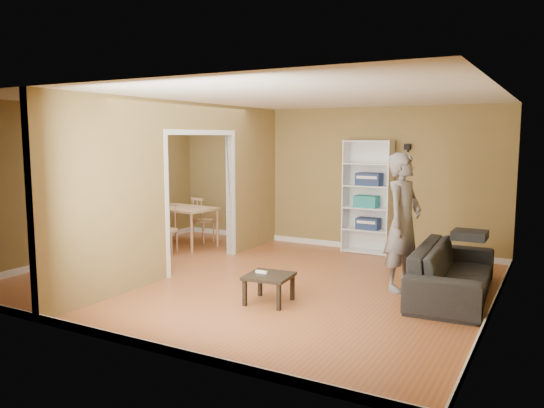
{
  "coord_description": "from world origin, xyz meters",
  "views": [
    {
      "loc": [
        3.89,
        -6.49,
        2.07
      ],
      "look_at": [
        0.2,
        0.2,
        1.1
      ],
      "focal_mm": 35.0,
      "sensor_mm": 36.0,
      "label": 1
    }
  ],
  "objects_px": {
    "chair_far": "(203,219)",
    "dining_table": "(183,211)",
    "bookshelf": "(369,197)",
    "chair_near": "(167,229)",
    "sofa": "(453,263)",
    "coffee_table": "(269,279)",
    "person": "(403,210)",
    "chair_left": "(155,217)"
  },
  "relations": [
    {
      "from": "chair_far",
      "to": "dining_table",
      "type": "bearing_deg",
      "value": 90.98
    },
    {
      "from": "chair_far",
      "to": "bookshelf",
      "type": "bearing_deg",
      "value": -161.19
    },
    {
      "from": "dining_table",
      "to": "chair_near",
      "type": "height_order",
      "value": "chair_near"
    },
    {
      "from": "sofa",
      "to": "coffee_table",
      "type": "bearing_deg",
      "value": 123.04
    },
    {
      "from": "sofa",
      "to": "dining_table",
      "type": "distance_m",
      "value": 5.14
    },
    {
      "from": "bookshelf",
      "to": "coffee_table",
      "type": "bearing_deg",
      "value": -91.75
    },
    {
      "from": "person",
      "to": "chair_near",
      "type": "bearing_deg",
      "value": 98.14
    },
    {
      "from": "chair_left",
      "to": "coffee_table",
      "type": "bearing_deg",
      "value": 39.86
    },
    {
      "from": "person",
      "to": "chair_near",
      "type": "relative_size",
      "value": 2.46
    },
    {
      "from": "coffee_table",
      "to": "chair_far",
      "type": "relative_size",
      "value": 0.61
    },
    {
      "from": "dining_table",
      "to": "chair_near",
      "type": "xyz_separation_m",
      "value": [
        0.12,
        -0.62,
        -0.23
      ]
    },
    {
      "from": "person",
      "to": "coffee_table",
      "type": "relative_size",
      "value": 4.01
    },
    {
      "from": "dining_table",
      "to": "sofa",
      "type": "bearing_deg",
      "value": -9.06
    },
    {
      "from": "sofa",
      "to": "bookshelf",
      "type": "distance_m",
      "value": 2.81
    },
    {
      "from": "chair_left",
      "to": "chair_near",
      "type": "bearing_deg",
      "value": 32.11
    },
    {
      "from": "chair_near",
      "to": "chair_far",
      "type": "relative_size",
      "value": 0.99
    },
    {
      "from": "bookshelf",
      "to": "chair_far",
      "type": "relative_size",
      "value": 2.25
    },
    {
      "from": "person",
      "to": "dining_table",
      "type": "bearing_deg",
      "value": 90.25
    },
    {
      "from": "bookshelf",
      "to": "chair_far",
      "type": "bearing_deg",
      "value": -168.03
    },
    {
      "from": "sofa",
      "to": "coffee_table",
      "type": "distance_m",
      "value": 2.43
    },
    {
      "from": "dining_table",
      "to": "chair_far",
      "type": "height_order",
      "value": "chair_far"
    },
    {
      "from": "bookshelf",
      "to": "dining_table",
      "type": "xyz_separation_m",
      "value": [
        -3.23,
        -1.23,
        -0.33
      ]
    },
    {
      "from": "chair_left",
      "to": "bookshelf",
      "type": "bearing_deg",
      "value": 87.14
    },
    {
      "from": "bookshelf",
      "to": "chair_near",
      "type": "xyz_separation_m",
      "value": [
        -3.11,
        -1.85,
        -0.56
      ]
    },
    {
      "from": "chair_left",
      "to": "chair_near",
      "type": "distance_m",
      "value": 1.1
    },
    {
      "from": "chair_left",
      "to": "sofa",
      "type": "bearing_deg",
      "value": 62.21
    },
    {
      "from": "chair_near",
      "to": "coffee_table",
      "type": "bearing_deg",
      "value": -47.88
    },
    {
      "from": "sofa",
      "to": "bookshelf",
      "type": "xyz_separation_m",
      "value": [
        -1.85,
        2.04,
        0.57
      ]
    },
    {
      "from": "coffee_table",
      "to": "chair_near",
      "type": "xyz_separation_m",
      "value": [
        -3.0,
        1.62,
        0.13
      ]
    },
    {
      "from": "person",
      "to": "bookshelf",
      "type": "distance_m",
      "value": 2.39
    },
    {
      "from": "chair_left",
      "to": "chair_far",
      "type": "distance_m",
      "value": 0.94
    },
    {
      "from": "coffee_table",
      "to": "chair_near",
      "type": "height_order",
      "value": "chair_near"
    },
    {
      "from": "person",
      "to": "bookshelf",
      "type": "height_order",
      "value": "person"
    },
    {
      "from": "coffee_table",
      "to": "dining_table",
      "type": "relative_size",
      "value": 0.45
    },
    {
      "from": "dining_table",
      "to": "chair_left",
      "type": "distance_m",
      "value": 0.76
    },
    {
      "from": "sofa",
      "to": "chair_far",
      "type": "distance_m",
      "value": 5.2
    },
    {
      "from": "dining_table",
      "to": "chair_near",
      "type": "relative_size",
      "value": 1.35
    },
    {
      "from": "coffee_table",
      "to": "chair_far",
      "type": "distance_m",
      "value": 4.15
    },
    {
      "from": "coffee_table",
      "to": "chair_near",
      "type": "distance_m",
      "value": 3.41
    },
    {
      "from": "person",
      "to": "chair_far",
      "type": "xyz_separation_m",
      "value": [
        -4.35,
        1.4,
        -0.65
      ]
    },
    {
      "from": "chair_left",
      "to": "chair_near",
      "type": "xyz_separation_m",
      "value": [
        0.85,
        -0.68,
        -0.06
      ]
    },
    {
      "from": "bookshelf",
      "to": "chair_near",
      "type": "height_order",
      "value": "bookshelf"
    }
  ]
}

